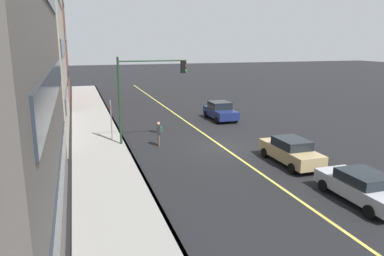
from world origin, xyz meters
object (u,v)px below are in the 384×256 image
(car_tan, at_px, (291,151))
(pedestrian_with_backpack, at_px, (159,132))
(car_silver, at_px, (362,186))
(traffic_light_mast, at_px, (145,84))
(street_sign_post, at_px, (111,117))
(car_navy, at_px, (220,111))

(car_tan, height_order, pedestrian_with_backpack, pedestrian_with_backpack)
(car_silver, height_order, traffic_light_mast, traffic_light_mast)
(pedestrian_with_backpack, relative_size, traffic_light_mast, 0.28)
(car_tan, height_order, traffic_light_mast, traffic_light_mast)
(pedestrian_with_backpack, bearing_deg, car_silver, -150.51)
(car_silver, relative_size, pedestrian_with_backpack, 2.67)
(car_tan, distance_m, street_sign_post, 12.96)
(car_silver, distance_m, street_sign_post, 17.37)
(car_tan, xyz_separation_m, car_silver, (-5.76, -0.14, -0.06))
(traffic_light_mast, height_order, street_sign_post, traffic_light_mast)
(car_navy, relative_size, pedestrian_with_backpack, 2.59)
(car_navy, height_order, pedestrian_with_backpack, pedestrian_with_backpack)
(car_tan, height_order, car_silver, car_tan)
(car_silver, bearing_deg, traffic_light_mast, 30.37)
(car_navy, distance_m, car_silver, 19.18)
(car_silver, xyz_separation_m, traffic_light_mast, (12.86, 7.54, 3.54))
(car_navy, xyz_separation_m, pedestrian_with_backpack, (-7.12, 7.51, 0.17))
(car_tan, height_order, street_sign_post, street_sign_post)
(car_tan, relative_size, street_sign_post, 1.54)
(pedestrian_with_backpack, xyz_separation_m, street_sign_post, (2.21, 3.06, 0.81))
(car_tan, xyz_separation_m, pedestrian_with_backpack, (6.28, 6.67, 0.21))
(car_navy, relative_size, traffic_light_mast, 0.72)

